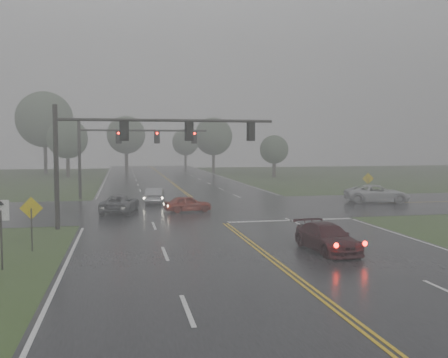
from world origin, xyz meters
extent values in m
plane|color=#33491F|center=(0.00, 0.00, 0.00)|extent=(180.00, 180.00, 0.00)
cube|color=black|center=(0.00, 20.00, 0.00)|extent=(18.00, 160.00, 0.02)
cube|color=black|center=(0.00, 22.00, 0.00)|extent=(120.00, 14.00, 0.02)
cube|color=silver|center=(4.50, 14.40, 0.00)|extent=(8.50, 0.50, 0.01)
imported|color=black|center=(3.04, 5.00, 0.00)|extent=(2.17, 4.58, 1.29)
imported|color=maroon|center=(-1.61, 20.00, 0.00)|extent=(3.70, 1.89, 1.20)
imported|color=#9EA0A5|center=(-3.66, 25.86, 0.00)|extent=(1.98, 4.21, 1.33)
imported|color=#4D4F53|center=(-6.58, 20.61, 0.00)|extent=(3.15, 5.11, 1.32)
imported|color=silver|center=(15.20, 22.57, 0.00)|extent=(5.94, 3.73, 1.53)
cylinder|color=black|center=(-10.20, 14.06, 3.69)|extent=(0.29, 0.29, 7.39)
cylinder|color=black|center=(-10.20, 14.06, 6.57)|extent=(0.18, 0.18, 0.82)
cylinder|color=black|center=(-3.58, 14.06, 6.52)|extent=(13.24, 0.18, 0.18)
cube|color=black|center=(-6.23, 14.06, 5.90)|extent=(0.35, 0.29, 1.08)
cube|color=black|center=(-6.23, 14.23, 5.90)|extent=(0.56, 0.03, 1.28)
cube|color=black|center=(-2.26, 14.06, 5.90)|extent=(0.35, 0.29, 1.08)
cube|color=black|center=(-2.26, 14.23, 5.90)|extent=(0.56, 0.03, 1.28)
cube|color=black|center=(1.72, 14.06, 5.90)|extent=(0.35, 0.29, 1.08)
cube|color=black|center=(1.72, 14.23, 5.90)|extent=(0.56, 0.03, 1.28)
cylinder|color=black|center=(-10.20, 30.61, 3.60)|extent=(0.28, 0.28, 7.19)
cylinder|color=black|center=(-10.20, 30.61, 6.39)|extent=(0.18, 0.18, 0.80)
cylinder|color=black|center=(-4.30, 30.61, 6.34)|extent=(11.80, 0.18, 0.18)
cube|color=black|center=(-6.66, 30.61, 5.74)|extent=(0.34, 0.28, 1.05)
cube|color=black|center=(-6.66, 30.77, 5.74)|extent=(0.55, 0.03, 1.25)
cylinder|color=#FF0C05|center=(-6.66, 30.45, 6.07)|extent=(0.22, 0.06, 0.22)
cube|color=black|center=(-3.12, 30.61, 5.74)|extent=(0.34, 0.28, 1.05)
cube|color=black|center=(-3.12, 30.77, 5.74)|extent=(0.55, 0.03, 1.25)
cylinder|color=#FF0C05|center=(-3.12, 30.45, 6.07)|extent=(0.22, 0.06, 0.22)
cube|color=black|center=(0.42, 30.61, 5.74)|extent=(0.34, 0.28, 1.05)
cube|color=black|center=(0.42, 30.77, 5.74)|extent=(0.55, 0.03, 1.25)
cylinder|color=#FF0C05|center=(0.42, 30.45, 6.07)|extent=(0.22, 0.06, 0.22)
cylinder|color=black|center=(-10.60, 7.87, 1.02)|extent=(0.07, 0.07, 2.04)
cube|color=yellow|center=(-10.60, 7.90, 2.04)|extent=(1.07, 0.14, 1.07)
cylinder|color=black|center=(-11.17, 4.43, 1.21)|extent=(0.07, 0.07, 2.41)
cube|color=silver|center=(-11.17, 4.46, 2.41)|extent=(0.63, 0.05, 0.84)
cube|color=black|center=(-11.17, 4.49, 2.41)|extent=(0.10, 0.02, 0.47)
cylinder|color=black|center=(15.20, 24.25, 0.99)|extent=(0.07, 0.07, 1.98)
cube|color=yellow|center=(15.20, 24.28, 1.98)|extent=(1.03, 0.22, 1.04)
cylinder|color=#2D221D|center=(-14.49, 62.52, 1.71)|extent=(0.55, 0.55, 3.43)
sphere|color=#395035|center=(-14.49, 62.52, 5.90)|extent=(6.09, 6.09, 6.09)
cylinder|color=#2D221D|center=(9.38, 69.48, 1.87)|extent=(0.53, 0.53, 3.73)
sphere|color=#395035|center=(9.38, 69.48, 6.43)|extent=(6.64, 6.64, 6.64)
cylinder|color=#2D221D|center=(-5.58, 76.97, 1.97)|extent=(0.63, 0.63, 3.94)
sphere|color=#395035|center=(-5.58, 76.97, 6.78)|extent=(7.00, 7.00, 7.00)
cylinder|color=#2D221D|center=(16.45, 56.49, 1.23)|extent=(0.54, 0.54, 2.47)
sphere|color=#395035|center=(16.45, 56.49, 4.25)|extent=(4.38, 4.38, 4.38)
cylinder|color=#2D221D|center=(-19.27, 73.29, 2.69)|extent=(0.61, 0.61, 5.39)
sphere|color=#395035|center=(-19.27, 73.29, 9.28)|extent=(9.58, 9.58, 9.58)
cylinder|color=#2D221D|center=(6.88, 88.99, 1.59)|extent=(0.55, 0.55, 3.18)
sphere|color=#395035|center=(6.88, 88.99, 5.47)|extent=(5.65, 5.65, 5.65)
camera|label=1|loc=(-6.38, -16.75, 5.06)|focal=40.00mm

